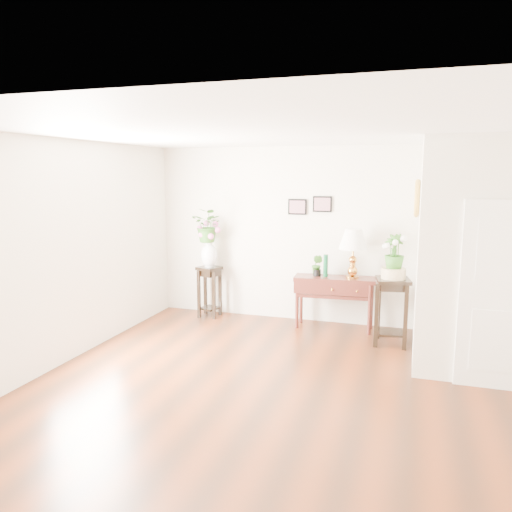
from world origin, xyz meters
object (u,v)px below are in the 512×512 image
at_px(table_lamp, 353,255).
at_px(console_table, 334,303).
at_px(plant_stand_a, 210,292).
at_px(plant_stand_b, 392,311).

bearing_deg(table_lamp, console_table, 180.00).
distance_m(plant_stand_a, plant_stand_b, 3.01).
bearing_deg(table_lamp, plant_stand_a, 179.18).
bearing_deg(plant_stand_a, plant_stand_b, -9.63).
height_order(table_lamp, plant_stand_b, table_lamp).
relative_size(table_lamp, plant_stand_a, 0.89).
xyz_separation_m(table_lamp, plant_stand_b, (0.61, -0.47, -0.69)).
bearing_deg(table_lamp, plant_stand_b, -37.42).
bearing_deg(console_table, plant_stand_a, 174.29).
relative_size(console_table, plant_stand_b, 1.30).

